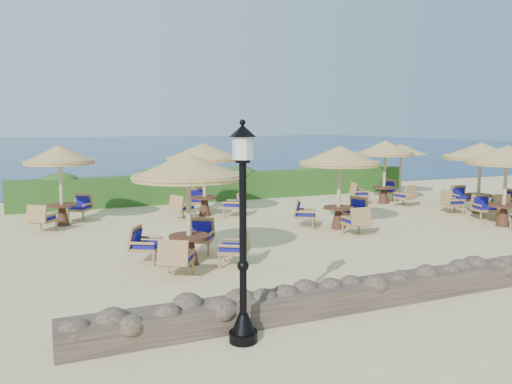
% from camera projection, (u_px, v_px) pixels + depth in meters
% --- Properties ---
extents(ground, '(120.00, 120.00, 0.00)m').
position_uv_depth(ground, '(307.00, 230.00, 15.72)').
color(ground, beige).
rests_on(ground, ground).
extents(sea, '(160.00, 160.00, 0.00)m').
position_uv_depth(sea, '(97.00, 146.00, 79.67)').
color(sea, '#0C2251').
rests_on(sea, ground).
extents(hedge, '(18.00, 0.90, 1.20)m').
position_uv_depth(hedge, '(229.00, 186.00, 22.22)').
color(hedge, '#1F4817').
rests_on(hedge, ground).
extents(stone_wall, '(15.00, 0.65, 0.44)m').
position_uv_depth(stone_wall, '(454.00, 279.00, 10.03)').
color(stone_wall, brown).
rests_on(stone_wall, ground).
extents(lamp_post, '(0.44, 0.44, 3.31)m').
position_uv_depth(lamp_post, '(243.00, 243.00, 7.46)').
color(lamp_post, black).
rests_on(lamp_post, ground).
extents(extra_parasol, '(2.30, 2.30, 2.41)m').
position_uv_depth(extra_parasol, '(401.00, 149.00, 23.18)').
color(extra_parasol, '#C6B28B').
rests_on(extra_parasol, ground).
extents(cafe_set_0, '(2.78, 2.78, 2.65)m').
position_uv_depth(cafe_set_0, '(188.00, 190.00, 11.68)').
color(cafe_set_0, '#C6B28B').
rests_on(cafe_set_0, ground).
extents(cafe_set_1, '(2.77, 2.70, 2.65)m').
position_uv_depth(cafe_set_1, '(339.00, 171.00, 15.75)').
color(cafe_set_1, '#C6B28B').
rests_on(cafe_set_1, ground).
extents(cafe_set_2, '(2.65, 2.89, 2.65)m').
position_uv_depth(cafe_set_2, '(506.00, 166.00, 16.15)').
color(cafe_set_2, '#C6B28B').
rests_on(cafe_set_2, ground).
extents(cafe_set_3, '(2.24, 2.71, 2.65)m').
position_uv_depth(cafe_set_3, '(60.00, 169.00, 16.27)').
color(cafe_set_3, '#C6B28B').
rests_on(cafe_set_3, ground).
extents(cafe_set_4, '(2.78, 2.79, 2.65)m').
position_uv_depth(cafe_set_4, '(204.00, 164.00, 18.00)').
color(cafe_set_4, '#C6B28B').
rests_on(cafe_set_4, ground).
extents(cafe_set_5, '(2.69, 2.67, 2.65)m').
position_uv_depth(cafe_set_5, '(385.00, 161.00, 20.95)').
color(cafe_set_5, '#C6B28B').
rests_on(cafe_set_5, ground).
extents(cafe_set_6, '(2.88, 2.88, 2.65)m').
position_uv_depth(cafe_set_6, '(480.00, 165.00, 18.64)').
color(cafe_set_6, '#C6B28B').
rests_on(cafe_set_6, ground).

